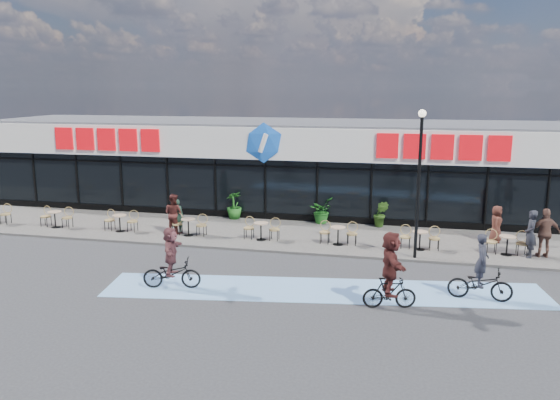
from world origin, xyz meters
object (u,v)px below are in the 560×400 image
patron_right (174,214)px  patron_left (177,216)px  cyclist_a (390,271)px  pedestrian_c (545,233)px  pedestrian_b (496,224)px  cyclist_b (480,279)px  potted_plant_left (234,205)px  lamp_post (419,172)px  potted_plant_right (381,214)px  potted_plant_mid (321,210)px  pedestrian_a (531,234)px

patron_right → patron_left: bearing=-120.9°
patron_left → cyclist_a: size_ratio=0.65×
patron_right → pedestrian_c: bearing=-166.5°
patron_left → pedestrian_b: size_ratio=0.99×
cyclist_a → cyclist_b: size_ratio=1.12×
patron_right → cyclist_b: cyclist_b is taller
potted_plant_left → patron_right: bearing=-119.9°
lamp_post → patron_right: bearing=172.7°
potted_plant_left → cyclist_a: cyclist_a is taller
potted_plant_right → cyclist_b: bearing=-67.5°
potted_plant_mid → cyclist_a: (3.34, -9.25, 0.44)m
patron_left → pedestrian_a: bearing=164.3°
pedestrian_b → cyclist_a: size_ratio=0.65×
patron_right → pedestrian_a: size_ratio=0.97×
potted_plant_left → potted_plant_mid: potted_plant_left is taller
potted_plant_right → cyclist_a: cyclist_a is taller
patron_right → cyclist_a: (9.34, -6.11, 0.17)m
lamp_post → potted_plant_right: size_ratio=4.52×
potted_plant_mid → patron_left: bearing=-152.9°
potted_plant_left → potted_plant_right: (6.98, -0.08, -0.05)m
patron_left → potted_plant_left: bearing=-133.1°
potted_plant_left → potted_plant_right: size_ratio=1.09×
potted_plant_left → patron_left: 3.43m
lamp_post → pedestrian_b: size_ratio=3.61×
lamp_post → cyclist_b: 4.80m
potted_plant_mid → patron_right: bearing=-152.4°
potted_plant_right → potted_plant_left: bearing=179.3°
patron_right → pedestrian_c: size_ratio=0.93×
potted_plant_mid → cyclist_b: (6.01, -8.00, -0.02)m
potted_plant_mid → lamp_post: bearing=-46.8°
potted_plant_left → pedestrian_c: 13.53m
potted_plant_right → pedestrian_a: 6.54m
pedestrian_a → cyclist_a: 7.66m
patron_left → patron_right: 0.20m
potted_plant_left → cyclist_a: (7.56, -9.22, 0.39)m
lamp_post → pedestrian_c: lamp_post is taller
potted_plant_mid → cyclist_a: 9.84m
potted_plant_mid → pedestrian_a: 9.05m
potted_plant_left → patron_right: 3.59m
lamp_post → potted_plant_left: (-8.41, 4.42, -2.57)m
lamp_post → cyclist_a: size_ratio=2.36×
potted_plant_mid → pedestrian_a: size_ratio=0.67×
potted_plant_right → patron_left: size_ratio=0.81×
patron_right → pedestrian_a: bearing=-167.0°
potted_plant_left → patron_left: size_ratio=0.88×
pedestrian_b → potted_plant_left: bearing=93.7°
pedestrian_a → cyclist_b: 5.11m
pedestrian_a → pedestrian_c: pedestrian_c is taller
lamp_post → potted_plant_right: lamp_post is taller
lamp_post → pedestrian_a: (4.18, 0.97, -2.33)m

